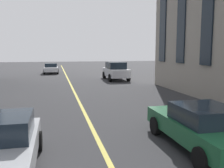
# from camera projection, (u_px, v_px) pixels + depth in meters

# --- Properties ---
(lane_centre_line) EXTENTS (80.00, 0.16, 0.01)m
(lane_centre_line) POSITION_uv_depth(u_px,v_px,m) (80.00, 103.00, 14.51)
(lane_centre_line) COLOR #D8C64C
(lane_centre_line) RESTS_ON ground_plane
(car_white_mid) EXTENTS (4.70, 2.14, 1.88)m
(car_white_mid) POSITION_uv_depth(u_px,v_px,m) (116.00, 71.00, 26.31)
(car_white_mid) COLOR silver
(car_white_mid) RESTS_ON ground_plane
(car_white_parked_b) EXTENTS (4.40, 1.95, 1.37)m
(car_white_parked_b) POSITION_uv_depth(u_px,v_px,m) (51.00, 68.00, 34.04)
(car_white_parked_b) COLOR silver
(car_white_parked_b) RESTS_ON ground_plane
(car_green_parked_a) EXTENTS (4.40, 1.95, 1.37)m
(car_green_parked_a) POSITION_uv_depth(u_px,v_px,m) (201.00, 126.00, 7.69)
(car_green_parked_a) COLOR #1E6038
(car_green_parked_a) RESTS_ON ground_plane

